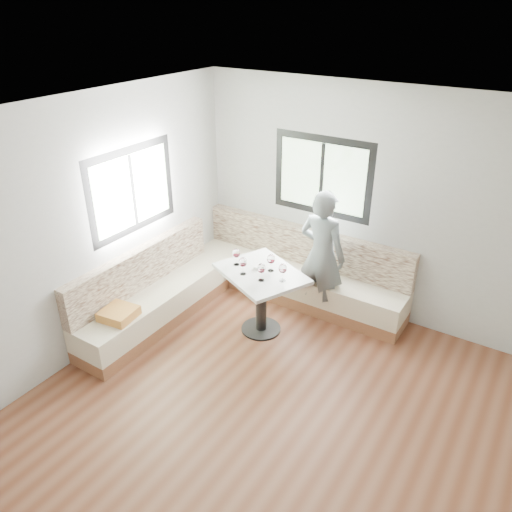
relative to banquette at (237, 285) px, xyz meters
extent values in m
cube|color=brown|center=(1.59, -1.63, -0.33)|extent=(5.00, 5.00, 0.01)
cube|color=white|center=(1.59, -1.63, 2.47)|extent=(5.00, 5.00, 0.01)
cube|color=#B7B7B2|center=(1.59, 0.87, 1.07)|extent=(5.00, 0.01, 2.80)
cube|color=#B7B7B2|center=(-0.91, -1.63, 1.07)|extent=(0.01, 5.00, 2.80)
cube|color=black|center=(0.69, 0.86, 1.32)|extent=(1.30, 0.02, 1.00)
cube|color=black|center=(-0.90, -0.73, 1.32)|extent=(0.02, 1.30, 1.00)
cube|color=#9A5E3B|center=(0.54, 0.60, -0.25)|extent=(2.90, 0.55, 0.16)
cube|color=#EEE3C1|center=(0.54, 0.60, -0.03)|extent=(2.90, 0.55, 0.29)
cube|color=beige|center=(0.54, 0.80, 0.37)|extent=(2.90, 0.14, 0.50)
cube|color=#9A5E3B|center=(-0.64, -0.80, -0.25)|extent=(0.55, 2.25, 0.16)
cube|color=#EEE3C1|center=(-0.64, -0.80, -0.03)|extent=(0.55, 2.25, 0.29)
cube|color=beige|center=(-0.84, -0.80, 0.37)|extent=(0.14, 2.25, 0.50)
cube|color=gold|center=(-0.58, -1.44, 0.17)|extent=(0.39, 0.39, 0.10)
cylinder|color=black|center=(0.52, -0.25, -0.32)|extent=(0.48, 0.48, 0.02)
cylinder|color=black|center=(0.52, -0.25, 0.05)|extent=(0.13, 0.13, 0.76)
cube|color=silver|center=(0.52, -0.25, 0.45)|extent=(1.20, 1.10, 0.04)
imported|color=slate|center=(0.95, 0.44, 0.50)|extent=(0.64, 0.45, 1.66)
cylinder|color=white|center=(0.45, -0.21, 0.49)|extent=(0.10, 0.10, 0.04)
sphere|color=black|center=(0.47, -0.20, 0.50)|extent=(0.02, 0.02, 0.02)
sphere|color=black|center=(0.44, -0.20, 0.50)|extent=(0.02, 0.02, 0.02)
sphere|color=black|center=(0.45, -0.23, 0.50)|extent=(0.02, 0.02, 0.02)
cylinder|color=white|center=(0.19, -0.26, 0.47)|extent=(0.07, 0.07, 0.01)
cylinder|color=white|center=(0.19, -0.26, 0.52)|extent=(0.01, 0.01, 0.09)
ellipsoid|color=white|center=(0.19, -0.26, 0.62)|extent=(0.09, 0.09, 0.11)
cylinder|color=#4E0813|center=(0.19, -0.26, 0.60)|extent=(0.06, 0.06, 0.02)
cylinder|color=white|center=(0.38, -0.41, 0.47)|extent=(0.07, 0.07, 0.01)
cylinder|color=white|center=(0.38, -0.41, 0.52)|extent=(0.01, 0.01, 0.09)
ellipsoid|color=white|center=(0.38, -0.41, 0.62)|extent=(0.09, 0.09, 0.11)
cylinder|color=#4E0813|center=(0.38, -0.41, 0.60)|extent=(0.06, 0.06, 0.02)
cylinder|color=white|center=(0.62, -0.42, 0.47)|extent=(0.07, 0.07, 0.01)
cylinder|color=white|center=(0.62, -0.42, 0.52)|extent=(0.01, 0.01, 0.09)
ellipsoid|color=white|center=(0.62, -0.42, 0.62)|extent=(0.09, 0.09, 0.11)
cylinder|color=#4E0813|center=(0.62, -0.42, 0.60)|extent=(0.06, 0.06, 0.02)
cylinder|color=white|center=(0.60, -0.17, 0.47)|extent=(0.07, 0.07, 0.01)
cylinder|color=white|center=(0.60, -0.17, 0.52)|extent=(0.01, 0.01, 0.09)
ellipsoid|color=white|center=(0.60, -0.17, 0.62)|extent=(0.09, 0.09, 0.11)
cylinder|color=#4E0813|center=(0.60, -0.17, 0.60)|extent=(0.06, 0.06, 0.02)
cylinder|color=white|center=(0.82, -0.29, 0.47)|extent=(0.07, 0.07, 0.01)
cylinder|color=white|center=(0.82, -0.29, 0.52)|extent=(0.01, 0.01, 0.09)
ellipsoid|color=white|center=(0.82, -0.29, 0.62)|extent=(0.09, 0.09, 0.11)
cylinder|color=#4E0813|center=(0.82, -0.29, 0.60)|extent=(0.06, 0.06, 0.02)
camera|label=1|loc=(3.15, -4.45, 3.27)|focal=35.00mm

